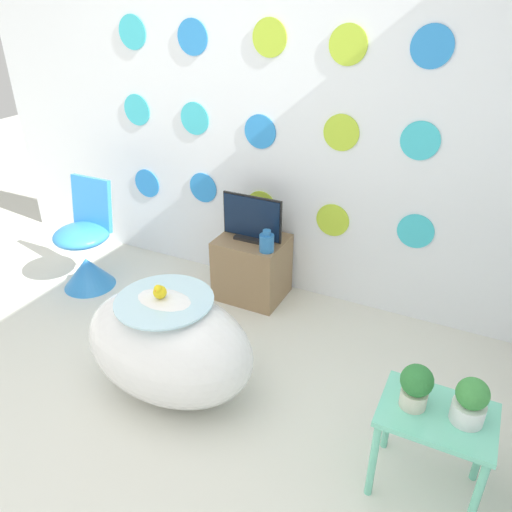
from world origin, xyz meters
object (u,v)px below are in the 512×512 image
Objects in this scene: potted_plant_right at (471,401)px; chair at (86,253)px; tv at (252,220)px; potted_plant_left at (416,386)px; bathtub at (169,345)px; vase at (267,242)px.

chair is at bearing 166.29° from potted_plant_right.
chair is at bearing -160.05° from tv.
chair is 3.95× the size of potted_plant_left.
chair is 1.85× the size of tv.
bathtub is 4.73× the size of potted_plant_left.
tv reaches higher than bathtub.
bathtub reaches higher than vase.
vase is at bearing 82.80° from bathtub.
bathtub is at bearing -87.52° from tv.
potted_plant_left reaches higher than vase.
bathtub is at bearing -28.48° from chair.
bathtub is 0.94m from vase.
bathtub is 1.22m from potted_plant_left.
tv is 0.21m from vase.
vase is 0.74× the size of potted_plant_left.
potted_plant_left is at bearing -176.25° from potted_plant_right.
bathtub is 1.31m from chair.
chair is 5.31× the size of vase.
chair reaches higher than bathtub.
potted_plant_right is at bearing 0.07° from bathtub.
bathtub is at bearing -97.20° from vase.
vase is (1.26, 0.29, 0.24)m from chair.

